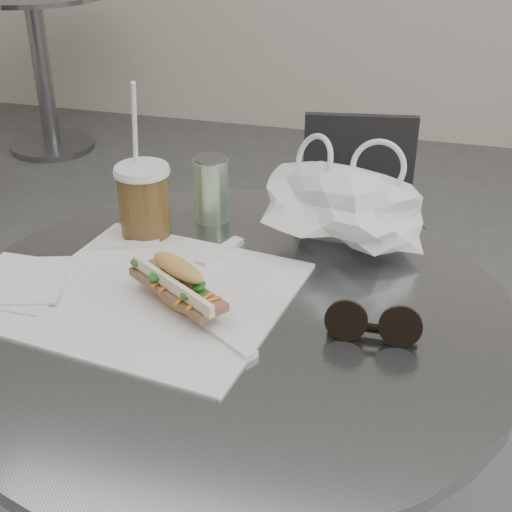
% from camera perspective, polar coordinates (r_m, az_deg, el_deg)
% --- Properties ---
extents(cafe_table, '(0.76, 0.76, 0.74)m').
position_cam_1_polar(cafe_table, '(1.12, -1.89, -15.80)').
color(cafe_table, slate).
rests_on(cafe_table, ground).
extents(bg_table, '(0.70, 0.70, 0.74)m').
position_cam_1_polar(bg_table, '(3.57, -16.91, 15.24)').
color(bg_table, slate).
rests_on(bg_table, ground).
extents(chair_far, '(0.36, 0.39, 0.69)m').
position_cam_1_polar(chair_far, '(1.89, 7.76, -1.23)').
color(chair_far, '#2E2F31').
rests_on(chair_far, ground).
extents(sandwich_paper, '(0.38, 0.36, 0.00)m').
position_cam_1_polar(sandwich_paper, '(0.97, -7.86, -3.10)').
color(sandwich_paper, white).
rests_on(sandwich_paper, cafe_table).
extents(banh_mi, '(0.20, 0.17, 0.07)m').
position_cam_1_polar(banh_mi, '(0.93, -6.28, -2.29)').
color(banh_mi, tan).
rests_on(banh_mi, sandwich_paper).
extents(iced_coffee, '(0.09, 0.09, 0.25)m').
position_cam_1_polar(iced_coffee, '(1.11, -8.94, 4.43)').
color(iced_coffee, brown).
rests_on(iced_coffee, cafe_table).
extents(sunglasses, '(0.12, 0.03, 0.05)m').
position_cam_1_polar(sunglasses, '(0.88, 9.33, -5.52)').
color(sunglasses, black).
rests_on(sunglasses, cafe_table).
extents(plastic_bag, '(0.29, 0.26, 0.12)m').
position_cam_1_polar(plastic_bag, '(1.08, 6.81, 3.86)').
color(plastic_bag, silver).
rests_on(plastic_bag, cafe_table).
extents(napkin_stack, '(0.16, 0.16, 0.01)m').
position_cam_1_polar(napkin_stack, '(1.04, -18.39, -2.02)').
color(napkin_stack, white).
rests_on(napkin_stack, cafe_table).
extents(drink_can, '(0.06, 0.06, 0.11)m').
position_cam_1_polar(drink_can, '(1.15, -3.59, 5.36)').
color(drink_can, '#63A05D').
rests_on(drink_can, cafe_table).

